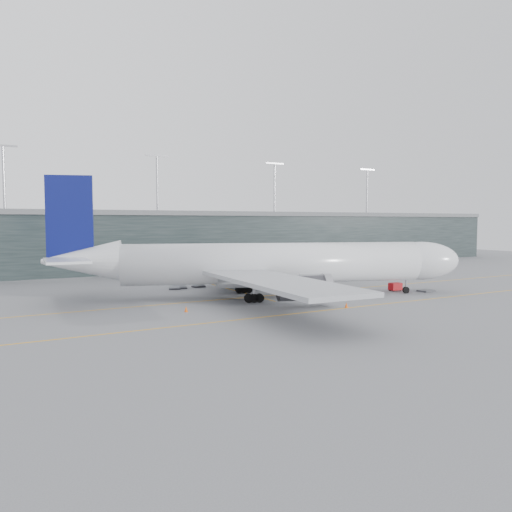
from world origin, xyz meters
TOP-DOWN VIEW (x-y plane):
  - ground at (0.00, 0.00)m, footprint 320.00×320.00m
  - taxiline_a at (0.00, -4.00)m, footprint 160.00×0.25m
  - taxiline_b at (0.00, -20.00)m, footprint 160.00×0.25m
  - taxiline_lead_main at (5.00, 20.00)m, footprint 0.25×60.00m
  - terminal at (-0.00, 58.00)m, footprint 240.00×36.00m
  - main_aircraft at (6.82, -5.57)m, footprint 67.90×62.59m
  - jet_bridge at (18.02, 23.88)m, footprint 16.17×44.78m
  - gse_cart at (30.04, -10.39)m, footprint 2.25×1.49m
  - baggage_dolly at (34.35, -13.59)m, footprint 2.87×2.39m
  - uld_a at (-4.05, 10.90)m, footprint 2.50×2.23m
  - uld_b at (-2.49, 11.42)m, footprint 2.45×2.18m
  - uld_c at (0.96, 11.56)m, footprint 2.46×2.08m
  - cone_nose at (33.08, -5.94)m, footprint 0.50×0.50m
  - cone_wing_stbd at (11.04, -19.82)m, footprint 0.48×0.48m
  - cone_wing_port at (9.81, 9.54)m, footprint 0.47×0.47m
  - cone_tail at (-10.53, -11.56)m, footprint 0.51×0.51m

SIDE VIEW (x-z plane):
  - ground at x=0.00m, z-range 0.00..0.00m
  - taxiline_a at x=0.00m, z-range 0.00..0.02m
  - taxiline_b at x=0.00m, z-range 0.00..0.02m
  - taxiline_lead_main at x=5.00m, z-range 0.00..0.02m
  - baggage_dolly at x=34.35m, z-range 0.03..0.29m
  - cone_wing_port at x=9.81m, z-range 0.00..0.74m
  - cone_wing_stbd at x=11.04m, z-range 0.00..0.76m
  - cone_nose at x=33.08m, z-range 0.00..0.79m
  - cone_tail at x=-10.53m, z-range 0.00..0.80m
  - gse_cart at x=30.04m, z-range 0.08..1.58m
  - uld_b at x=-2.49m, z-range 0.05..1.91m
  - uld_a at x=-4.05m, z-range 0.05..1.94m
  - uld_c at x=0.96m, z-range 0.05..2.08m
  - jet_bridge at x=18.02m, z-range 1.73..8.70m
  - main_aircraft at x=6.82m, z-range -4.30..15.29m
  - terminal at x=0.00m, z-range -6.88..22.12m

